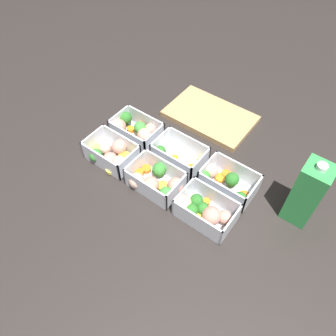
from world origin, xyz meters
name	(u,v)px	position (x,y,z in m)	size (l,w,h in m)	color
ground_plane	(168,173)	(0.00, 0.00, 0.00)	(4.00, 4.00, 0.00)	#282321
container_near_left	(111,154)	(-0.16, -0.06, 0.02)	(0.15, 0.12, 0.06)	silver
container_near_center	(156,182)	(0.00, -0.06, 0.03)	(0.16, 0.12, 0.06)	silver
container_near_right	(202,211)	(0.16, -0.06, 0.03)	(0.17, 0.10, 0.06)	silver
container_far_left	(134,130)	(-0.17, 0.06, 0.03)	(0.16, 0.11, 0.06)	silver
container_far_center	(178,156)	(0.00, 0.05, 0.02)	(0.16, 0.11, 0.06)	silver
container_far_right	(226,182)	(0.16, 0.05, 0.02)	(0.16, 0.10, 0.06)	silver
juice_carton	(307,193)	(0.35, 0.09, 0.10)	(0.07, 0.07, 0.20)	green
cutting_board	(210,116)	(-0.03, 0.27, 0.01)	(0.28, 0.18, 0.02)	tan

